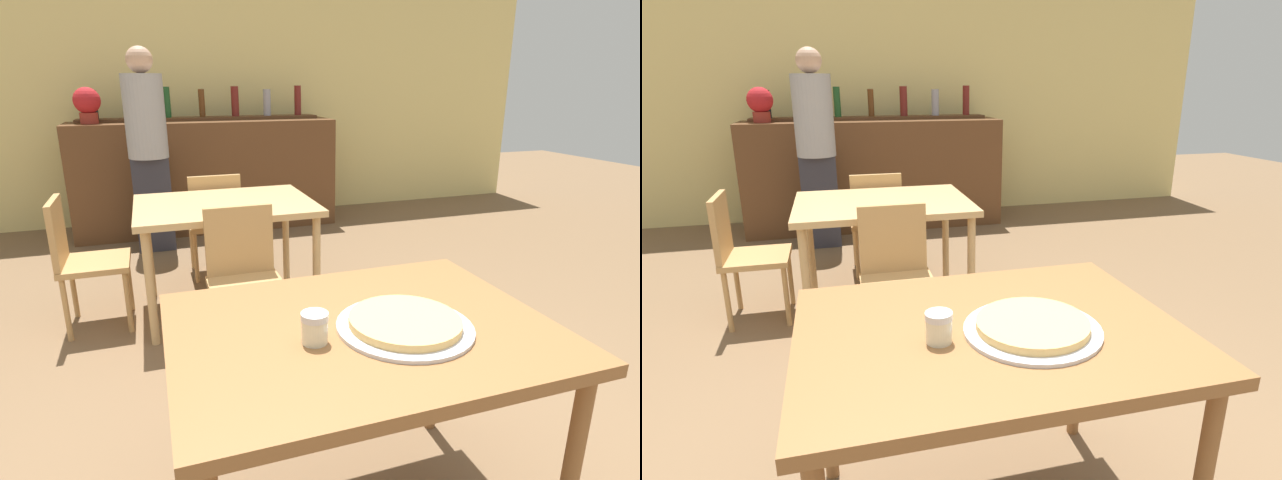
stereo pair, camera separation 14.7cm
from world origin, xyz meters
TOP-DOWN VIEW (x-y plane):
  - wall_back at (0.00, 4.47)m, footprint 8.00×0.05m
  - dining_table_near at (0.00, 0.00)m, footprint 1.15×0.86m
  - dining_table_far at (-0.13, 1.92)m, footprint 1.12×0.86m
  - bar_counter at (0.00, 3.96)m, footprint 2.60×0.56m
  - bar_back_shelf at (0.02, 4.10)m, footprint 2.39×0.24m
  - chair_far_side_front at (-0.13, 1.31)m, footprint 0.40×0.40m
  - chair_far_side_back at (-0.13, 2.52)m, footprint 0.40×0.40m
  - chair_far_side_left at (-1.01, 1.92)m, footprint 0.40×0.40m
  - pizza_tray at (0.11, -0.06)m, footprint 0.41×0.41m
  - cheese_shaker at (-0.17, -0.06)m, footprint 0.08×0.08m
  - person_standing at (-0.56, 3.38)m, footprint 0.34×0.34m
  - potted_plant at (-1.05, 3.91)m, footprint 0.24×0.24m

SIDE VIEW (x-z plane):
  - chair_far_side_front at x=-0.13m, z-range 0.06..0.89m
  - chair_far_side_back at x=-0.13m, z-range 0.06..0.89m
  - chair_far_side_left at x=-1.01m, z-range 0.06..0.89m
  - bar_counter at x=0.00m, z-range 0.00..1.11m
  - dining_table_far at x=-0.13m, z-range 0.29..1.03m
  - dining_table_near at x=0.00m, z-range 0.30..1.07m
  - pizza_tray at x=0.11m, z-range 0.77..0.80m
  - cheese_shaker at x=-0.17m, z-range 0.77..0.86m
  - person_standing at x=-0.56m, z-range 0.08..1.84m
  - bar_back_shelf at x=0.02m, z-range 1.01..1.36m
  - potted_plant at x=-1.05m, z-range 1.13..1.46m
  - wall_back at x=0.00m, z-range 0.00..2.80m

